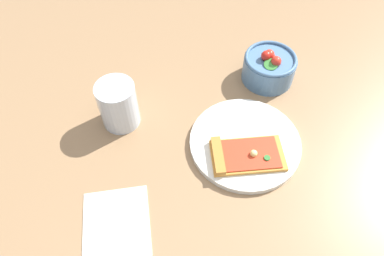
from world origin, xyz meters
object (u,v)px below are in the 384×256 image
salad_bowl (269,67)px  soda_glass (119,106)px  pizza_slice_main (243,155)px  paper_napkin (116,223)px  plate (245,143)px

salad_bowl → soda_glass: size_ratio=1.16×
pizza_slice_main → paper_napkin: (0.03, -0.28, -0.02)m
plate → paper_napkin: 0.31m
pizza_slice_main → paper_napkin: 0.28m
salad_bowl → soda_glass: soda_glass is taller
plate → salad_bowl: salad_bowl is taller
soda_glass → paper_napkin: bearing=-20.0°
plate → soda_glass: 0.28m
pizza_slice_main → paper_napkin: bearing=-84.9°
plate → soda_glass: size_ratio=2.19×
soda_glass → paper_napkin: (0.23, -0.08, -0.05)m
plate → pizza_slice_main: pizza_slice_main is taller
plate → paper_napkin: size_ratio=1.71×
soda_glass → salad_bowl: bearing=86.9°
plate → salad_bowl: bearing=136.0°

